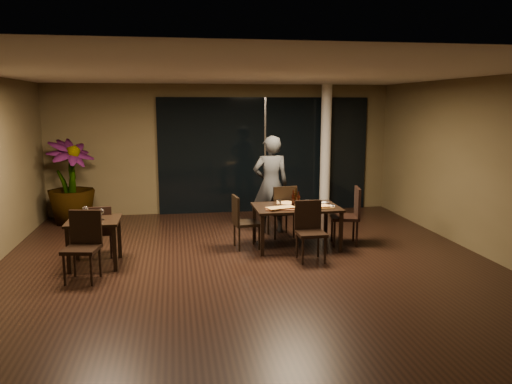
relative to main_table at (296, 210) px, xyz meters
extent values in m
plane|color=black|center=(-1.00, -0.80, -0.68)|extent=(8.00, 8.00, 0.00)
cube|color=#4E442A|center=(-1.00, 3.25, 0.82)|extent=(8.00, 0.10, 3.00)
cube|color=#4E442A|center=(-1.00, -4.85, 0.82)|extent=(8.00, 0.10, 3.00)
cube|color=#4E442A|center=(3.05, -0.80, 0.82)|extent=(0.10, 8.00, 3.00)
cube|color=silver|center=(-1.00, -0.80, 2.34)|extent=(8.00, 8.00, 0.04)
cube|color=black|center=(0.00, 3.16, 0.67)|extent=(5.00, 0.06, 2.70)
cylinder|color=silver|center=(1.40, 2.85, 0.82)|extent=(0.24, 0.24, 3.00)
cube|color=black|center=(0.00, 0.00, 0.05)|extent=(1.50, 1.00, 0.04)
cube|color=black|center=(-0.69, -0.44, -0.32)|extent=(0.06, 0.06, 0.71)
cube|color=black|center=(0.69, -0.44, -0.32)|extent=(0.06, 0.06, 0.71)
cube|color=black|center=(-0.69, 0.44, -0.32)|extent=(0.06, 0.06, 0.71)
cube|color=black|center=(0.69, 0.44, -0.32)|extent=(0.06, 0.06, 0.71)
cube|color=black|center=(-3.40, -0.50, 0.05)|extent=(0.80, 0.80, 0.04)
cube|color=black|center=(-3.74, -0.84, -0.32)|extent=(0.06, 0.06, 0.71)
cube|color=black|center=(-3.06, -0.84, -0.32)|extent=(0.06, 0.06, 0.71)
cube|color=black|center=(-3.74, -0.16, -0.32)|extent=(0.06, 0.06, 0.71)
cube|color=black|center=(-3.06, -0.16, -0.32)|extent=(0.06, 0.06, 0.71)
cube|color=black|center=(-0.11, 0.77, -0.19)|extent=(0.54, 0.54, 0.05)
cylinder|color=black|center=(0.05, 0.99, -0.43)|extent=(0.04, 0.04, 0.48)
cylinder|color=black|center=(-0.33, 0.93, -0.43)|extent=(0.04, 0.04, 0.48)
cylinder|color=black|center=(0.11, 0.61, -0.43)|extent=(0.04, 0.04, 0.48)
cylinder|color=black|center=(-0.27, 0.55, -0.43)|extent=(0.04, 0.04, 0.48)
cube|color=black|center=(-0.08, 0.56, 0.07)|extent=(0.47, 0.12, 0.53)
cube|color=black|center=(0.05, -0.83, -0.21)|extent=(0.46, 0.46, 0.05)
cylinder|color=black|center=(-0.14, -1.02, -0.44)|extent=(0.04, 0.04, 0.46)
cylinder|color=black|center=(0.23, -1.01, -0.44)|extent=(0.04, 0.04, 0.46)
cylinder|color=black|center=(-0.14, -0.65, -0.44)|extent=(0.04, 0.04, 0.46)
cylinder|color=black|center=(0.23, -0.64, -0.44)|extent=(0.04, 0.04, 0.46)
cube|color=black|center=(0.04, -0.62, 0.04)|extent=(0.45, 0.05, 0.51)
cube|color=black|center=(-0.88, 0.09, -0.22)|extent=(0.49, 0.49, 0.05)
cylinder|color=black|center=(-0.68, -0.07, -0.45)|extent=(0.04, 0.04, 0.45)
cylinder|color=black|center=(-0.72, 0.29, -0.45)|extent=(0.04, 0.04, 0.45)
cylinder|color=black|center=(-1.04, -0.11, -0.45)|extent=(0.04, 0.04, 0.45)
cylinder|color=black|center=(-1.08, 0.25, -0.45)|extent=(0.04, 0.04, 0.45)
cube|color=black|center=(-1.08, 0.06, 0.03)|extent=(0.09, 0.44, 0.50)
cube|color=black|center=(0.92, 0.05, -0.17)|extent=(0.58, 0.58, 0.06)
cylinder|color=black|center=(0.77, 0.28, -0.43)|extent=(0.04, 0.04, 0.50)
cylinder|color=black|center=(0.69, -0.11, -0.43)|extent=(0.04, 0.04, 0.50)
cylinder|color=black|center=(1.16, 0.20, -0.43)|extent=(0.04, 0.04, 0.50)
cylinder|color=black|center=(1.08, -0.19, -0.43)|extent=(0.04, 0.04, 0.50)
cube|color=black|center=(1.14, 0.00, 0.10)|extent=(0.14, 0.49, 0.56)
cube|color=black|center=(-3.38, 0.00, -0.26)|extent=(0.43, 0.43, 0.05)
cylinder|color=black|center=(-3.22, 0.18, -0.47)|extent=(0.03, 0.03, 0.42)
cylinder|color=black|center=(-3.55, 0.16, -0.47)|extent=(0.03, 0.03, 0.42)
cylinder|color=black|center=(-3.20, -0.16, -0.47)|extent=(0.03, 0.03, 0.42)
cylinder|color=black|center=(-3.54, -0.17, -0.47)|extent=(0.03, 0.03, 0.42)
cube|color=black|center=(-3.37, -0.18, -0.02)|extent=(0.41, 0.05, 0.47)
cube|color=black|center=(-3.48, -1.22, -0.20)|extent=(0.55, 0.55, 0.05)
cylinder|color=black|center=(-3.70, -1.38, -0.44)|extent=(0.04, 0.04, 0.48)
cylinder|color=black|center=(-3.32, -1.45, -0.44)|extent=(0.04, 0.04, 0.48)
cylinder|color=black|center=(-3.63, -1.00, -0.44)|extent=(0.04, 0.04, 0.48)
cylinder|color=black|center=(-3.25, -1.07, -0.44)|extent=(0.04, 0.04, 0.48)
cube|color=black|center=(-3.44, -1.01, 0.07)|extent=(0.47, 0.13, 0.53)
imported|color=#2A2C2E|center=(-0.25, 1.12, 0.29)|extent=(0.66, 0.44, 1.94)
imported|color=#1A4A18|center=(-4.33, 2.56, 0.23)|extent=(1.39, 1.39, 1.81)
cube|color=#462516|center=(-0.32, -0.21, 0.08)|extent=(0.57, 0.33, 0.01)
cube|color=#4A3217|center=(0.30, -0.21, 0.08)|extent=(0.62, 0.35, 0.01)
cylinder|color=red|center=(-0.11, 0.26, 0.08)|extent=(0.33, 0.33, 0.01)
cylinder|color=white|center=(-0.29, 0.13, 0.12)|extent=(0.08, 0.08, 0.10)
cylinder|color=white|center=(0.23, 0.14, 0.12)|extent=(0.07, 0.07, 0.08)
cube|color=white|center=(0.58, -0.11, 0.08)|extent=(0.19, 0.13, 0.01)
cube|color=white|center=(0.56, 0.21, 0.08)|extent=(0.20, 0.15, 0.01)
cube|color=white|center=(-3.39, -0.75, 0.08)|extent=(0.20, 0.15, 0.01)
camera|label=1|loc=(-2.11, -8.46, 1.86)|focal=35.00mm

